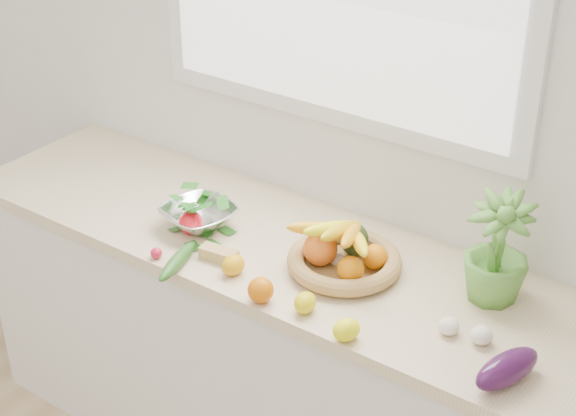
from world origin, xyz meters
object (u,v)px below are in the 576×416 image
Objects in this scene: cucumber at (177,261)px; potted_herb at (497,249)px; fruit_basket at (343,255)px; apple at (191,223)px; eggplant at (507,369)px; colander_with_spinach at (198,211)px.

cucumber is 0.68× the size of potted_herb.
apple is at bearing -168.20° from fruit_basket.
cucumber is at bearing -145.80° from fruit_basket.
fruit_basket is (-0.59, 0.19, 0.01)m from eggplant.
eggplant is at bearing -17.81° from fruit_basket.
apple is at bearing -88.94° from colander_with_spinach.
colander_with_spinach is (-0.50, -0.07, 0.01)m from fruit_basket.
colander_with_spinach is at bearing -168.40° from potted_herb.
fruit_basket is at bearing 162.19° from eggplant.
fruit_basket is (0.40, 0.27, 0.03)m from cucumber.
potted_herb is at bearing 120.00° from eggplant.
eggplant is 0.62× the size of potted_herb.
potted_herb is at bearing 11.60° from colander_with_spinach.
potted_herb is (0.81, 0.39, 0.14)m from cucumber.
apple is 0.04m from colander_with_spinach.
apple is 0.23× the size of potted_herb.
apple is at bearing -166.08° from potted_herb.
eggplant is (1.09, -0.09, 0.00)m from apple.
eggplant reaches higher than apple.
colander_with_spinach is at bearing 91.06° from apple.
potted_herb is 1.25× the size of colander_with_spinach.
fruit_basket is 1.31× the size of colander_with_spinach.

